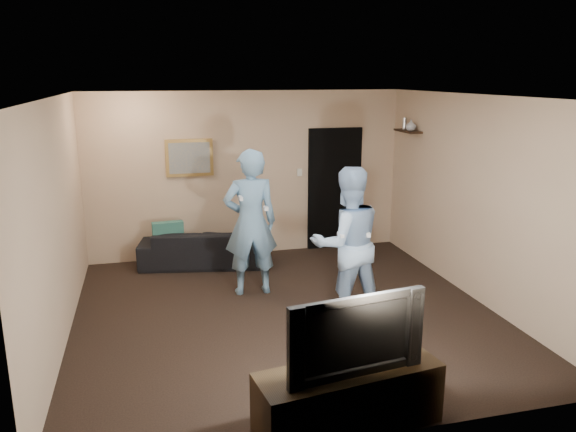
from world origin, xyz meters
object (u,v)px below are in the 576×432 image
object	(u,v)px
tv_console	(348,399)
wii_player_right	(347,244)
sofa	(204,247)
wii_player_left	(251,222)
television	(350,331)

from	to	relation	value
tv_console	wii_player_right	size ratio (longest dim) A/B	0.84
sofa	wii_player_right	size ratio (longest dim) A/B	1.05
wii_player_left	wii_player_right	bearing A→B (deg)	-47.19
tv_console	wii_player_left	distance (m)	3.21
tv_console	sofa	bearing A→B (deg)	91.28
television	wii_player_left	distance (m)	3.13
sofa	tv_console	distance (m)	4.46
sofa	wii_player_right	world-z (taller)	wii_player_right
tv_console	wii_player_right	distance (m)	2.31
sofa	wii_player_left	world-z (taller)	wii_player_left
tv_console	wii_player_left	xyz separation A→B (m)	(-0.22, 3.12, 0.72)
television	wii_player_right	bearing A→B (deg)	62.69
sofa	wii_player_left	distance (m)	1.54
sofa	wii_player_right	distance (m)	2.81
television	wii_player_right	distance (m)	2.21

